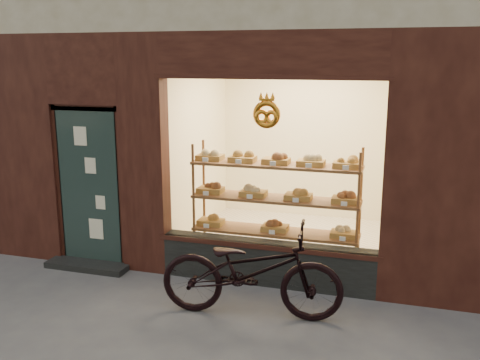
% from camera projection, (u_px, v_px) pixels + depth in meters
% --- Properties ---
extents(display_shelf, '(2.20, 0.45, 1.70)m').
position_uv_depth(display_shelf, '(275.00, 207.00, 6.98)').
color(display_shelf, brown).
rests_on(display_shelf, ground).
extents(bicycle, '(2.07, 0.93, 1.05)m').
position_uv_depth(bicycle, '(251.00, 271.00, 5.82)').
color(bicycle, black).
rests_on(bicycle, ground).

